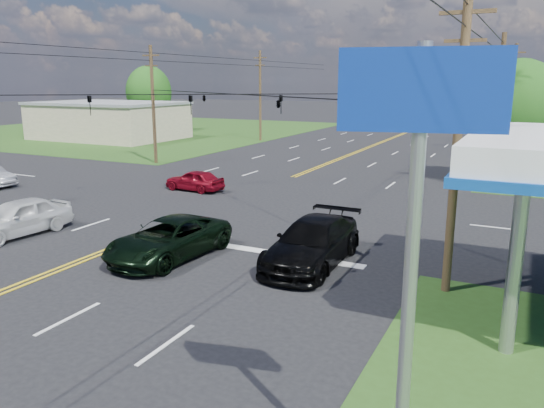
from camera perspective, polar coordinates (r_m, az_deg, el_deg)
The scene contains 18 objects.
ground at distance 30.93m, azimuth -3.71°, elevation 0.52°, with size 280.00×280.00×0.00m, color black.
grass_nw at distance 77.03m, azimuth -14.66°, elevation 7.71°, with size 46.00×48.00×0.03m, color #264616.
stop_bar at distance 21.83m, azimuth -2.73°, elevation -4.88°, with size 10.00×0.50×0.02m, color silver.
retail_nw at distance 66.12m, azimuth -17.11°, elevation 8.47°, with size 16.00×11.00×4.00m, color tan.
pole_se at distance 17.37m, azimuth 19.29°, elevation 6.35°, with size 1.60×0.28×9.50m.
pole_nw at distance 45.02m, azimuth -12.67°, elevation 10.51°, with size 1.60×0.28×9.50m.
pole_ne at distance 35.26m, azimuth 23.06°, elevation 9.14°, with size 1.60×0.28×9.50m.
pole_left_far at distance 61.01m, azimuth -1.28°, elevation 11.67°, with size 1.60×0.28×10.00m.
pole_right_far at distance 54.21m, azimuth 24.37°, elevation 10.34°, with size 1.60×0.28×10.00m.
span_wire_signals at distance 30.19m, azimuth -3.88°, elevation 11.69°, with size 26.00×18.00×1.13m.
power_lines at distance 28.52m, azimuth -6.06°, elevation 16.80°, with size 26.04×100.00×0.64m.
tree_right_a at distance 38.21m, azimuth 24.85°, elevation 9.14°, with size 5.70×5.70×8.18m.
tree_far_l at distance 74.83m, azimuth -13.11°, elevation 11.64°, with size 6.08×6.08×8.72m.
pickup_dkgreen at distance 20.94m, azimuth -11.06°, elevation -3.71°, with size 2.54×5.52×1.53m, color black.
suv_black at distance 19.88m, azimuth 4.37°, elevation -4.17°, with size 2.37×5.84×1.69m, color black.
pickup_white at distance 26.13m, azimuth -25.65°, elevation -1.30°, with size 1.92×4.78×1.63m, color silver.
sedan_red at distance 33.54m, azimuth -8.32°, elevation 2.55°, with size 1.55×3.86×1.32m, color maroon.
polesign_se at distance 7.24m, azimuth 15.35°, elevation 3.58°, with size 2.12×0.71×7.23m.
Camera 1 is at (15.06, -14.15, 6.76)m, focal length 35.00 mm.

